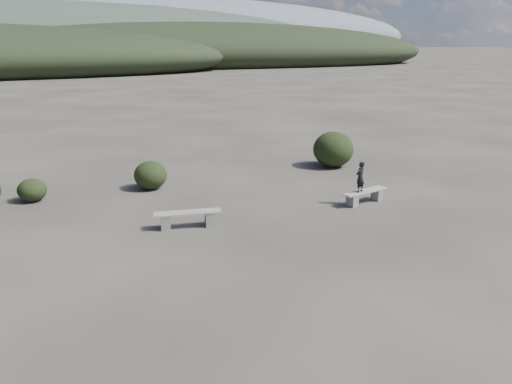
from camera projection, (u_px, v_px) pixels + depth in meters
name	position (u px, v px, depth m)	size (l,w,h in m)	color
ground	(334.00, 273.00, 11.75)	(1200.00, 1200.00, 0.00)	#312C26
bench_left	(188.00, 218.00, 14.60)	(1.99, 0.77, 0.49)	slate
bench_right	(365.00, 196.00, 16.82)	(1.84, 0.73, 0.45)	slate
seated_person	(360.00, 177.00, 16.47)	(0.38, 0.25, 1.03)	black
shrub_a	(32.00, 190.00, 17.02)	(0.97, 0.97, 0.79)	black
shrub_b	(150.00, 175.00, 18.45)	(1.22, 1.22, 1.05)	black
shrub_d	(333.00, 149.00, 21.72)	(1.77, 1.77, 1.54)	black
shrub_e	(337.00, 155.00, 22.21)	(1.08, 1.08, 0.90)	black
mountain_ridges	(26.00, 34.00, 303.60)	(500.00, 400.00, 56.00)	black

